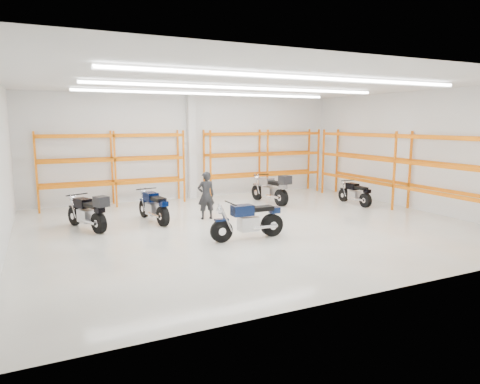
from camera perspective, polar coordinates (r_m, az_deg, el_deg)
name	(u,v)px	position (r m, az deg, el deg)	size (l,w,h in m)	color
ground	(251,226)	(13.91, 1.42, -4.54)	(14.00, 14.00, 0.00)	beige
room_shell	(251,124)	(13.53, 1.42, 9.11)	(14.02, 12.02, 4.51)	white
motorcycle_main	(251,221)	(12.29, 1.45, -3.89)	(2.26, 0.75, 1.11)	black
motorcycle_back_a	(89,213)	(14.04, -19.52, -2.62)	(1.15, 2.17, 1.16)	black
motorcycle_back_b	(154,207)	(14.63, -11.39, -2.01)	(0.74, 2.18, 1.08)	black
motorcycle_back_c	(272,189)	(17.63, 4.28, 0.36)	(0.83, 2.44, 1.25)	black
motorcycle_back_d	(356,194)	(17.99, 15.16, -0.26)	(0.64, 1.94, 0.95)	black
standing_man	(206,195)	(14.80, -4.55, -0.45)	(0.60, 0.40, 1.66)	black
structural_column	(191,147)	(18.93, -6.49, 5.95)	(0.32, 0.32, 4.50)	white
pallet_racking_back_left	(113,161)	(17.83, -16.54, 3.94)	(5.67, 0.87, 3.00)	orange
pallet_racking_back_right	(263,156)	(20.00, 3.14, 4.83)	(5.67, 0.87, 3.00)	orange
pallet_racking_side	(403,162)	(17.47, 20.87, 3.71)	(0.87, 9.07, 3.00)	orange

